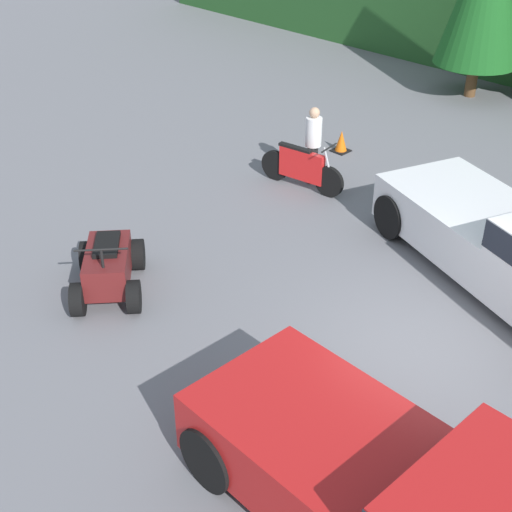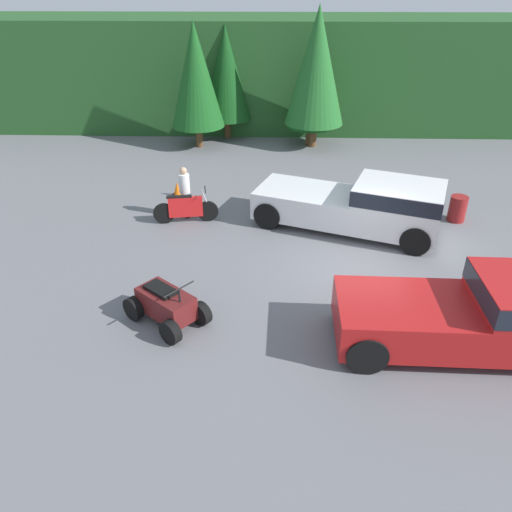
{
  "view_description": "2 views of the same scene",
  "coord_description": "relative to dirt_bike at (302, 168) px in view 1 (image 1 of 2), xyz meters",
  "views": [
    {
      "loc": [
        4.37,
        -8.07,
        7.34
      ],
      "look_at": [
        -2.94,
        -0.88,
        0.95
      ],
      "focal_mm": 50.0,
      "sensor_mm": 36.0,
      "label": 1
    },
    {
      "loc": [
        -2.58,
        -12.22,
        7.5
      ],
      "look_at": [
        -2.94,
        -0.88,
        0.95
      ],
      "focal_mm": 35.0,
      "sensor_mm": 36.0,
      "label": 2
    }
  ],
  "objects": [
    {
      "name": "dirt_bike",
      "position": [
        0.0,
        0.0,
        0.0
      ],
      "size": [
        2.18,
        0.62,
        1.18
      ],
      "rotation": [
        0.0,
        0.0,
        0.16
      ],
      "color": "black",
      "rests_on": "ground_plane"
    },
    {
      "name": "ground_plane",
      "position": [
        5.43,
        -3.04,
        -0.49
      ],
      "size": [
        80.0,
        80.0,
        0.0
      ],
      "primitive_type": "plane",
      "color": "slate"
    },
    {
      "name": "quad_atv",
      "position": [
        0.38,
        -5.52,
        -0.03
      ],
      "size": [
        2.26,
        2.16,
        1.19
      ],
      "rotation": [
        0.0,
        0.0,
        -0.69
      ],
      "color": "black",
      "rests_on": "ground_plane"
    },
    {
      "name": "traffic_cone",
      "position": [
        -0.69,
        2.26,
        -0.24
      ],
      "size": [
        0.42,
        0.42,
        0.55
      ],
      "color": "black",
      "rests_on": "ground_plane"
    },
    {
      "name": "rider_person",
      "position": [
        -0.07,
        0.44,
        0.48
      ],
      "size": [
        0.49,
        0.49,
        1.79
      ],
      "rotation": [
        0.0,
        0.0,
        0.41
      ],
      "color": "black",
      "rests_on": "ground_plane"
    }
  ]
}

